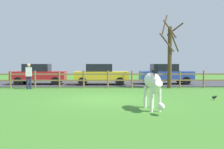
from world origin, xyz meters
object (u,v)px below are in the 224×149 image
Objects in this scene: parked_car_yellow at (101,74)px; crow_on_grass at (214,97)px; zebra at (153,84)px; parked_car_blue at (165,74)px; visitor_near_fence at (29,75)px; parked_car_red at (39,74)px; bare_tree at (170,53)px.

crow_on_grass is at bearing -55.31° from parked_car_yellow.
zebra is 0.48× the size of parked_car_yellow.
parked_car_blue is 10.09m from visitor_near_fence.
parked_car_yellow is (-5.28, 7.62, 0.72)m from crow_on_grass.
parked_car_blue is 2.45× the size of visitor_near_fence.
zebra is 9.00× the size of crow_on_grass.
visitor_near_fence is at bearing 153.52° from crow_on_grass.
parked_car_yellow is (-2.08, 9.92, -0.08)m from zebra.
visitor_near_fence reaches higher than crow_on_grass.
crow_on_grass is 9.30m from parked_car_yellow.
parked_car_yellow is at bearing -173.94° from parked_car_blue.
parked_car_red is 4.80m from parked_car_yellow.
bare_tree is 9.90m from parked_car_red.
parked_car_yellow is 1.00× the size of parked_car_blue.
parked_car_yellow is at bearing 153.68° from bare_tree.
parked_car_blue is (2.95, 10.46, -0.08)m from zebra.
zebra is 9.75m from visitor_near_fence.
parked_car_yellow is 2.46× the size of visitor_near_fence.
zebra is 12.43m from parked_car_red.
parked_car_yellow is at bearing -5.27° from parked_car_red.
zebra is 10.14m from parked_car_yellow.
crow_on_grass is 0.05× the size of parked_car_blue.
visitor_near_fence is at bearing -148.70° from parked_car_yellow.
zebra is 0.48× the size of parked_car_blue.
visitor_near_fence is at bearing -85.30° from parked_car_red.
zebra is 10.86m from parked_car_blue.
parked_car_blue is at bearing 0.54° from parked_car_red.
bare_tree reaches higher than parked_car_red.
parked_car_yellow reaches higher than zebra.
zebra is at bearing -78.16° from parked_car_yellow.
parked_car_red is at bearing 141.27° from crow_on_grass.
visitor_near_fence is at bearing -161.04° from parked_car_blue.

